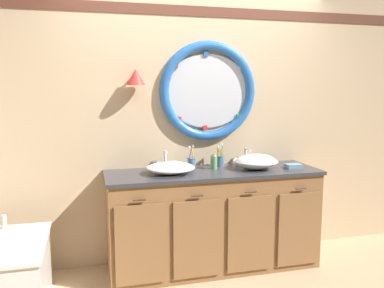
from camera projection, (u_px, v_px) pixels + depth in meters
ground_plane at (215, 280)px, 3.45m from camera, size 14.00×14.00×0.00m
back_wall_assembly at (198, 120)px, 3.82m from camera, size 6.40×0.26×2.60m
vanity_counter at (213, 219)px, 3.65m from camera, size 1.91×0.62×0.90m
sink_basin_left at (171, 168)px, 3.45m from camera, size 0.42×0.42×0.10m
sink_basin_right at (256, 161)px, 3.65m from camera, size 0.40×0.40×0.14m
faucet_set_left at (165, 162)px, 3.67m from camera, size 0.22×0.12×0.17m
faucet_set_right at (246, 158)px, 3.87m from camera, size 0.22×0.14×0.16m
toothbrush_holder_left at (191, 162)px, 3.70m from camera, size 0.08×0.08×0.22m
toothbrush_holder_right at (220, 160)px, 3.79m from camera, size 0.09×0.09×0.22m
soap_dispenser at (214, 162)px, 3.66m from camera, size 0.06×0.07×0.15m
folded_hand_towel at (293, 166)px, 3.69m from camera, size 0.15×0.10×0.04m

